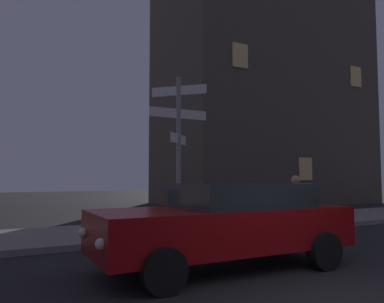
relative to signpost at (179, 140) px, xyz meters
name	(u,v)px	position (x,y,z in m)	size (l,w,h in m)	color
sidewalk_kerb	(149,231)	(-0.30, 1.27, -2.46)	(40.00, 3.30, 0.14)	gray
signpost	(179,140)	(0.00, 0.00, 0.00)	(1.61, 1.08, 4.02)	gray
car_side_parked	(228,222)	(-0.57, -3.14, -1.74)	(4.59, 1.92, 1.46)	maroon
cyclist	(298,210)	(2.58, -1.51, -1.78)	(1.82, 0.34, 1.61)	black
building_right_block	(263,46)	(10.45, 9.54, 7.23)	(12.46, 6.82, 19.51)	#4C443D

